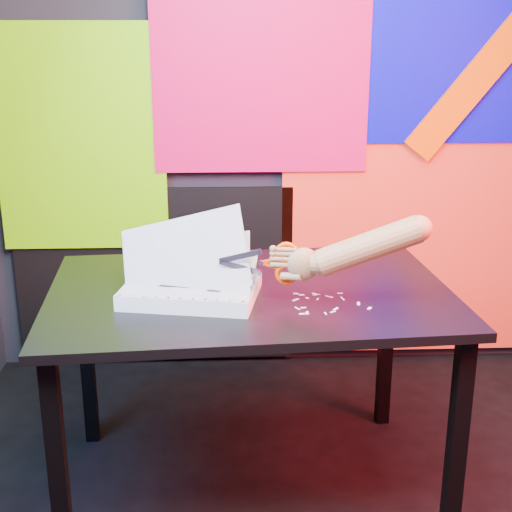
{
  "coord_description": "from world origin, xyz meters",
  "views": [
    {
      "loc": [
        -0.41,
        -1.73,
        1.56
      ],
      "look_at": [
        -0.31,
        0.44,
        0.87
      ],
      "focal_mm": 50.0,
      "sensor_mm": 36.0,
      "label": 1
    }
  ],
  "objects": [
    {
      "name": "room",
      "position": [
        0.0,
        0.0,
        1.35
      ],
      "size": [
        3.01,
        3.01,
        2.71
      ],
      "color": "black",
      "rests_on": "ground"
    },
    {
      "name": "backdrop",
      "position": [
        0.06,
        1.46,
        0.96
      ],
      "size": [
        2.88,
        0.05,
        2.08
      ],
      "color": "red",
      "rests_on": "ground"
    },
    {
      "name": "work_table",
      "position": [
        -0.33,
        0.46,
        0.67
      ],
      "size": [
        1.36,
        0.96,
        0.75
      ],
      "rotation": [
        0.0,
        0.0,
        0.07
      ],
      "color": "black",
      "rests_on": "ground"
    },
    {
      "name": "printout_stack",
      "position": [
        -0.52,
        0.39,
        0.78
      ],
      "size": [
        0.46,
        0.37,
        0.31
      ],
      "rotation": [
        0.0,
        0.0,
        -0.18
      ],
      "color": "silver",
      "rests_on": "work_table"
    },
    {
      "name": "scissors",
      "position": [
        -0.24,
        0.33,
        0.88
      ],
      "size": [
        0.24,
        0.05,
        0.14
      ],
      "rotation": [
        0.0,
        0.0,
        -0.16
      ],
      "color": "#A9AED0",
      "rests_on": "printout_stack"
    },
    {
      "name": "hand_forearm",
      "position": [
        -0.02,
        0.29,
        0.94
      ],
      "size": [
        0.46,
        0.14,
        0.22
      ],
      "rotation": [
        0.0,
        0.0,
        -0.16
      ],
      "color": "#946643",
      "rests_on": "work_table"
    },
    {
      "name": "paper_clippings",
      "position": [
        -0.11,
        0.33,
        0.75
      ],
      "size": [
        0.24,
        0.19,
        0.0
      ],
      "color": "white",
      "rests_on": "work_table"
    }
  ]
}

